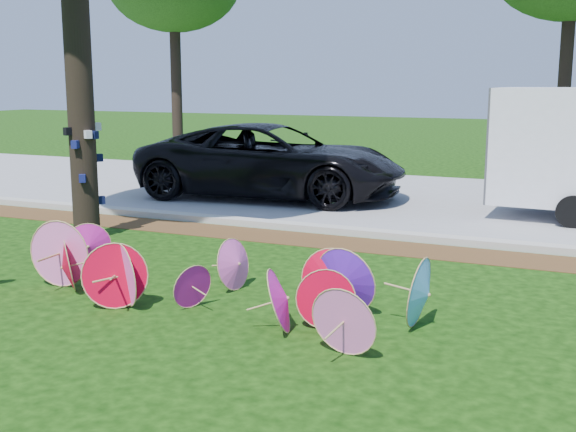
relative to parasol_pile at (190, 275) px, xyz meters
name	(u,v)px	position (x,y,z in m)	size (l,w,h in m)	color
ground	(174,323)	(0.16, -0.64, -0.38)	(90.00, 90.00, 0.00)	black
mulch_strip	(321,241)	(0.16, 3.86, -0.37)	(90.00, 1.00, 0.01)	#472D16
curb	(336,230)	(0.16, 4.56, -0.32)	(90.00, 0.30, 0.12)	#B7B5AD
street	(398,198)	(0.16, 8.71, -0.37)	(90.00, 8.00, 0.01)	gray
parasol_pile	(190,275)	(0.00, 0.00, 0.00)	(6.20, 2.13, 0.88)	red
black_van	(272,161)	(-2.52, 7.65, 0.46)	(2.77, 6.02, 1.67)	black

